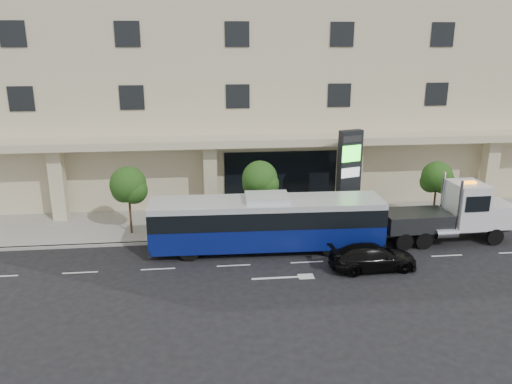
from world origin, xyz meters
TOP-DOWN VIEW (x-y plane):
  - ground at (0.00, 0.00)m, footprint 120.00×120.00m
  - sidewalk at (0.00, 5.00)m, footprint 120.00×6.00m
  - curb at (0.00, 2.00)m, footprint 120.00×0.30m
  - convention_center at (-0.00, 15.42)m, footprint 60.00×17.60m
  - tree_left at (-9.97, 3.59)m, footprint 2.27×2.20m
  - tree_mid at (-1.97, 3.59)m, footprint 2.28×2.20m
  - tree_right at (9.53, 3.59)m, footprint 2.10×2.00m
  - city_bus at (-1.97, 0.46)m, footprint 13.21×3.11m
  - tow_truck at (9.22, 0.62)m, footprint 8.88×2.41m
  - black_sedan at (3.27, -2.67)m, footprint 4.70×2.09m
  - signage_pylon at (3.76, 3.93)m, footprint 1.61×0.99m

SIDE VIEW (x-z plane):
  - ground at x=0.00m, z-range 0.00..0.00m
  - sidewalk at x=0.00m, z-range 0.00..0.15m
  - curb at x=0.00m, z-range 0.00..0.15m
  - black_sedan at x=3.27m, z-range 0.00..1.34m
  - tow_truck at x=9.22m, z-range -0.36..3.68m
  - city_bus at x=-1.97m, z-range 0.03..3.36m
  - tree_right at x=9.53m, z-range 1.01..5.06m
  - tree_left at x=-9.97m, z-range 1.00..5.22m
  - signage_pylon at x=3.76m, z-range 0.20..6.31m
  - tree_mid at x=-1.97m, z-range 1.07..5.45m
  - convention_center at x=0.00m, z-range -0.03..19.97m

